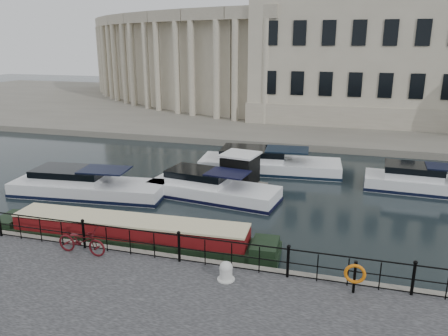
# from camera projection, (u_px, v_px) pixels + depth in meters

# --- Properties ---
(ground_plane) EXTENTS (160.00, 160.00, 0.00)m
(ground_plane) POSITION_uv_depth(u_px,v_px,m) (200.00, 248.00, 18.40)
(ground_plane) COLOR black
(ground_plane) RESTS_ON ground
(far_bank) EXTENTS (120.00, 42.00, 0.55)m
(far_bank) POSITION_uv_depth(u_px,v_px,m) (302.00, 108.00, 54.30)
(far_bank) COLOR #6B665B
(far_bank) RESTS_ON ground_plane
(railing) EXTENTS (24.14, 0.14, 1.22)m
(railing) POSITION_uv_depth(u_px,v_px,m) (179.00, 245.00, 15.99)
(railing) COLOR black
(railing) RESTS_ON near_quay
(civic_building) EXTENTS (53.55, 31.84, 16.85)m
(civic_building) POSITION_uv_depth(u_px,v_px,m) (292.00, 53.00, 48.70)
(civic_building) COLOR #ADA38C
(civic_building) RESTS_ON far_bank
(bicycle) EXTENTS (2.07, 0.80, 1.08)m
(bicycle) POSITION_uv_depth(u_px,v_px,m) (81.00, 241.00, 16.61)
(bicycle) COLOR #4C0D12
(bicycle) RESTS_ON near_quay
(mooring_bollard) EXTENTS (0.61, 0.61, 0.68)m
(mooring_bollard) POSITION_uv_depth(u_px,v_px,m) (226.00, 271.00, 14.85)
(mooring_bollard) COLOR silver
(mooring_bollard) RESTS_ON near_quay
(life_ring_post) EXTENTS (0.69, 0.19, 1.12)m
(life_ring_post) POSITION_uv_depth(u_px,v_px,m) (355.00, 274.00, 13.92)
(life_ring_post) COLOR black
(life_ring_post) RESTS_ON near_quay
(narrowboat) EXTENTS (12.88, 2.29, 1.48)m
(narrowboat) POSITION_uv_depth(u_px,v_px,m) (130.00, 237.00, 18.62)
(narrowboat) COLOR black
(narrowboat) RESTS_ON ground_plane
(harbour_hut) EXTENTS (3.06, 2.69, 2.17)m
(harbour_hut) POSITION_uv_depth(u_px,v_px,m) (240.00, 172.00, 25.66)
(harbour_hut) COLOR #6B665B
(harbour_hut) RESTS_ON ground_plane
(cabin_cruisers) EXTENTS (26.45, 10.99, 1.99)m
(cabin_cruisers) POSITION_uv_depth(u_px,v_px,m) (240.00, 180.00, 26.11)
(cabin_cruisers) COLOR silver
(cabin_cruisers) RESTS_ON ground_plane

